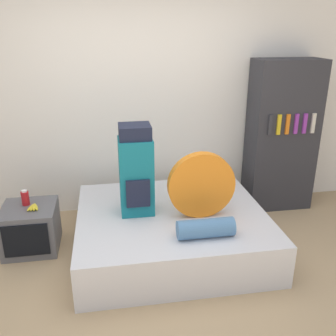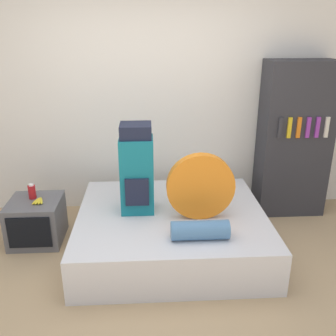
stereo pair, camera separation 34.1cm
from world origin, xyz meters
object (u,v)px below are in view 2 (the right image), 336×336
object	(u,v)px
sleeping_roll	(200,230)
bookshelf	(294,140)
canister	(32,192)
television	(36,221)
tent_bag	(201,187)
backpack	(137,170)

from	to	relation	value
sleeping_roll	bookshelf	xyz separation A→B (m)	(1.22, 1.25, 0.39)
canister	television	bearing A→B (deg)	-68.99
tent_bag	sleeping_roll	world-z (taller)	tent_bag
sleeping_roll	backpack	bearing A→B (deg)	132.91
sleeping_roll	canister	distance (m)	1.77
backpack	bookshelf	bearing A→B (deg)	21.31
tent_bag	sleeping_roll	xyz separation A→B (m)	(-0.05, -0.38, -0.23)
backpack	bookshelf	size ratio (longest dim) A/B	0.49
tent_bag	television	distance (m)	1.71
sleeping_roll	television	size ratio (longest dim) A/B	0.93
television	bookshelf	bearing A→B (deg)	10.68
sleeping_roll	bookshelf	distance (m)	1.79
television	backpack	bearing A→B (deg)	-8.69
backpack	bookshelf	xyz separation A→B (m)	(1.75, 0.68, 0.06)
backpack	tent_bag	bearing A→B (deg)	-18.16
backpack	bookshelf	world-z (taller)	bookshelf
canister	bookshelf	size ratio (longest dim) A/B	0.09
tent_bag	television	bearing A→B (deg)	167.84
sleeping_roll	television	distance (m)	1.74
bookshelf	sleeping_roll	bearing A→B (deg)	-134.50
sleeping_roll	canister	xyz separation A→B (m)	(-1.58, 0.79, 0.03)
sleeping_roll	canister	bearing A→B (deg)	153.46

